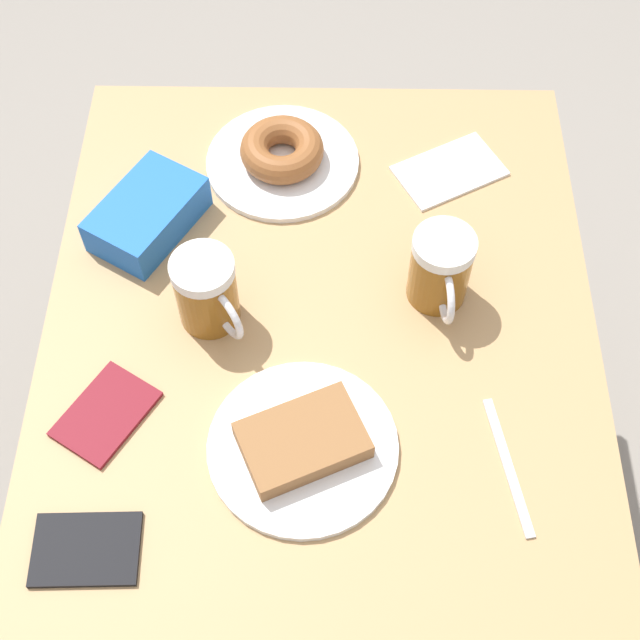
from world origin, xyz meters
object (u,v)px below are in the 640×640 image
at_px(beer_mug_center, 207,292).
at_px(fork, 508,466).
at_px(plate_with_donut, 282,155).
at_px(beer_mug_left, 441,269).
at_px(passport_near_edge, 106,414).
at_px(blue_pouch, 148,214).
at_px(passport_far_edge, 86,549).
at_px(plate_with_cake, 303,444).
at_px(napkin_folded, 449,171).

height_order(beer_mug_center, fork, beer_mug_center).
xyz_separation_m(plate_with_donut, beer_mug_center, (0.09, 0.28, 0.04)).
height_order(beer_mug_left, passport_near_edge, beer_mug_left).
relative_size(fork, blue_pouch, 0.94).
bearing_deg(plate_with_donut, beer_mug_left, 133.00).
distance_m(fork, blue_pouch, 0.62).
distance_m(beer_mug_center, blue_pouch, 0.19).
height_order(fork, blue_pouch, blue_pouch).
xyz_separation_m(beer_mug_center, passport_far_edge, (0.12, 0.33, -0.06)).
bearing_deg(plate_with_cake, beer_mug_center, -56.42).
relative_size(beer_mug_left, blue_pouch, 0.64).
relative_size(plate_with_cake, beer_mug_left, 1.90).
bearing_deg(plate_with_cake, fork, 175.43).
bearing_deg(beer_mug_left, plate_with_donut, -47.00).
relative_size(napkin_folded, blue_pouch, 0.93).
relative_size(napkin_folded, fork, 1.00).
bearing_deg(plate_with_donut, blue_pouch, 33.57).
distance_m(plate_with_donut, passport_far_edge, 0.65).
xyz_separation_m(fork, passport_near_edge, (0.51, -0.06, 0.00)).
bearing_deg(passport_far_edge, napkin_folded, -127.83).
relative_size(beer_mug_left, passport_near_edge, 0.83).
height_order(plate_with_donut, blue_pouch, blue_pouch).
distance_m(passport_far_edge, blue_pouch, 0.49).
bearing_deg(passport_near_edge, plate_with_cake, 170.34).
relative_size(beer_mug_center, fork, 0.63).
xyz_separation_m(plate_with_donut, beer_mug_left, (-0.22, 0.24, 0.04)).
xyz_separation_m(napkin_folded, passport_near_edge, (0.47, 0.42, 0.00)).
distance_m(beer_mug_center, passport_near_edge, 0.20).
distance_m(beer_mug_left, passport_near_edge, 0.48).
height_order(plate_with_cake, blue_pouch, blue_pouch).
bearing_deg(fork, napkin_folded, -85.05).
relative_size(napkin_folded, passport_far_edge, 1.44).
xyz_separation_m(napkin_folded, fork, (-0.04, 0.49, -0.00)).
bearing_deg(passport_near_edge, napkin_folded, -137.92).
relative_size(plate_with_cake, plate_with_donut, 1.02).
relative_size(passport_far_edge, blue_pouch, 0.65).
xyz_separation_m(passport_near_edge, passport_far_edge, (-0.00, 0.18, 0.00)).
distance_m(plate_with_cake, passport_near_edge, 0.26).
bearing_deg(plate_with_cake, beer_mug_left, -127.15).
distance_m(passport_near_edge, passport_far_edge, 0.18).
bearing_deg(beer_mug_left, passport_near_edge, 24.15).
distance_m(plate_with_donut, napkin_folded, 0.26).
relative_size(fork, passport_near_edge, 1.21).
distance_m(fork, passport_far_edge, 0.52).
bearing_deg(passport_far_edge, beer_mug_left, -139.29).
height_order(passport_near_edge, passport_far_edge, same).
bearing_deg(napkin_folded, blue_pouch, 14.25).
bearing_deg(beer_mug_center, napkin_folded, -141.99).
distance_m(passport_near_edge, blue_pouch, 0.31).
xyz_separation_m(plate_with_donut, napkin_folded, (-0.26, 0.01, -0.02)).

